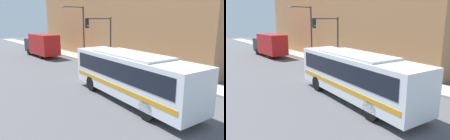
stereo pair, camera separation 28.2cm
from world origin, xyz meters
TOP-DOWN VIEW (x-y plane):
  - ground_plane at (0.00, 0.00)m, footprint 120.00×120.00m
  - sidewalk at (5.71, 20.00)m, footprint 2.42×70.00m
  - building_facade at (9.92, 16.42)m, footprint 6.00×30.84m
  - city_bus at (-0.46, 2.78)m, footprint 3.48×10.29m
  - delivery_truck at (2.05, 23.04)m, footprint 2.24×7.56m
  - fire_hydrant at (5.10, 5.93)m, footprint 0.21×0.29m
  - traffic_light_pole at (4.11, 11.69)m, footprint 3.28×0.35m
  - parking_meter at (5.10, 9.73)m, footprint 0.14×0.14m
  - street_lamp at (4.87, 17.23)m, footprint 3.15×0.28m
  - pedestrian_near_corner at (5.57, 11.60)m, footprint 0.34×0.34m

SIDE VIEW (x-z plane):
  - ground_plane at x=0.00m, z-range 0.00..0.00m
  - sidewalk at x=5.71m, z-range 0.00..0.16m
  - fire_hydrant at x=5.10m, z-range 0.16..0.88m
  - parking_meter at x=5.10m, z-range 0.38..1.58m
  - pedestrian_near_corner at x=5.57m, z-range 0.18..1.91m
  - delivery_truck at x=2.05m, z-range 0.13..3.26m
  - city_bus at x=-0.46m, z-range 0.26..3.32m
  - traffic_light_pole at x=4.11m, z-range 1.14..6.31m
  - street_lamp at x=4.87m, z-range 0.89..7.41m
  - building_facade at x=9.92m, z-range 0.00..11.55m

